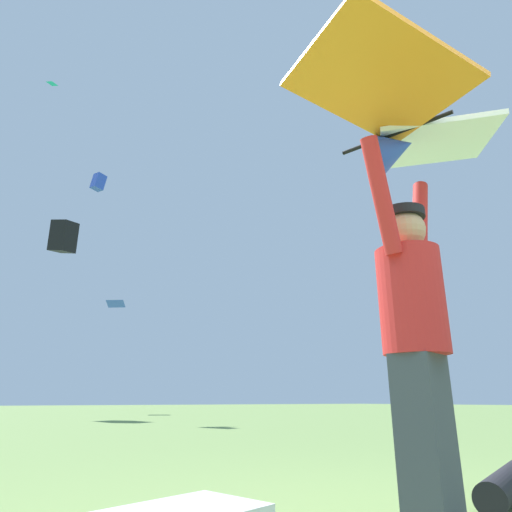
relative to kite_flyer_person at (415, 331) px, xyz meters
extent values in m
cube|color=#424751|center=(0.00, 0.00, -0.53)|extent=(0.35, 0.28, 0.82)
cylinder|color=red|center=(0.00, 0.00, 0.16)|extent=(0.42, 0.42, 0.56)
sphere|color=tan|center=(0.00, 0.00, 0.56)|extent=(0.23, 0.23, 0.23)
cylinder|color=black|center=(0.00, 0.00, 0.65)|extent=(0.30, 0.30, 0.05)
cylinder|color=red|center=(0.25, 0.08, 0.68)|extent=(0.29, 0.17, 0.62)
cylinder|color=red|center=(-0.25, -0.08, 0.68)|extent=(0.29, 0.17, 0.62)
cylinder|color=black|center=(0.00, 0.00, 1.18)|extent=(0.22, 0.66, 0.02)
cube|color=white|center=(0.42, 0.02, 1.26)|extent=(1.05, 1.04, 0.20)
cube|color=orange|center=(-0.36, -0.22, 1.26)|extent=(0.89, 0.79, 0.20)
cone|color=blue|center=(0.00, 0.00, 1.08)|extent=(0.29, 0.26, 0.24)
pyramid|color=blue|center=(4.70, 22.31, 4.57)|extent=(1.14, 1.12, 0.41)
cube|color=black|center=(1.12, 18.60, 6.47)|extent=(1.20, 1.39, 1.53)
pyramid|color=#19B2AD|center=(0.19, 24.24, 17.85)|extent=(0.59, 0.58, 0.21)
cube|color=blue|center=(1.71, 15.75, 8.06)|extent=(0.59, 0.54, 0.72)
cylinder|color=black|center=(1.11, 0.27, -0.85)|extent=(1.20, 0.61, 0.18)
camera|label=1|loc=(-1.97, -1.51, -0.34)|focal=31.73mm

